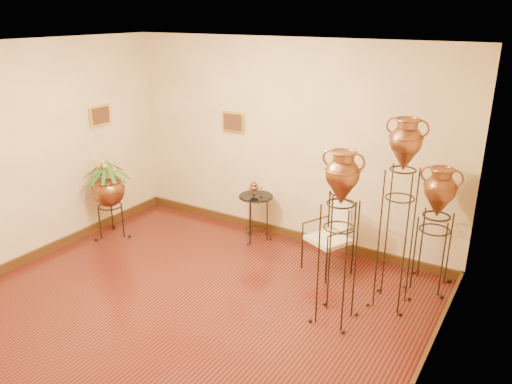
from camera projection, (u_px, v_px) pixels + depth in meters
The scene contains 8 objects.
ground at pixel (173, 320), 5.34m from camera, with size 5.00×5.00×0.00m, color #5A2215.
room_shell at pixel (162, 165), 4.75m from camera, with size 5.02×5.02×2.81m.
amphora_tall at pixel (398, 214), 5.27m from camera, with size 0.49×0.49×2.14m.
amphora_mid at pixel (339, 238), 5.03m from camera, with size 0.52×0.52×1.89m.
amphora_short at pixel (435, 228), 5.74m from camera, with size 0.60×0.60×1.51m.
planter_urn at pixel (108, 187), 7.09m from camera, with size 0.74×0.74×1.34m.
armchair at pixel (328, 236), 6.18m from camera, with size 0.69×0.67×0.95m.
side_table at pixel (256, 217), 7.07m from camera, with size 0.62×0.62×0.86m.
Camera 1 is at (3.14, -3.40, 3.12)m, focal length 35.00 mm.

